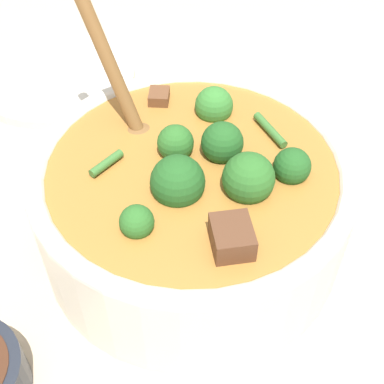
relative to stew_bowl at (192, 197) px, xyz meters
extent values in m
plane|color=#C6B293|center=(0.00, 0.00, -0.06)|extent=(4.00, 4.00, 0.00)
cylinder|color=white|center=(0.00, 0.00, -0.01)|extent=(0.27, 0.27, 0.09)
torus|color=white|center=(0.00, 0.00, 0.03)|extent=(0.27, 0.27, 0.02)
cylinder|color=#B27533|center=(0.00, 0.00, 0.01)|extent=(0.24, 0.24, 0.05)
sphere|color=#2D6B28|center=(0.03, -0.04, 0.05)|extent=(0.04, 0.04, 0.04)
cylinder|color=#6B9956|center=(0.03, -0.04, 0.02)|extent=(0.01, 0.01, 0.02)
sphere|color=#235B23|center=(-0.02, -0.02, 0.04)|extent=(0.04, 0.04, 0.04)
cylinder|color=#6B9956|center=(-0.02, -0.02, 0.01)|extent=(0.02, 0.02, 0.02)
sphere|color=#2D6B28|center=(-0.01, 0.02, 0.05)|extent=(0.03, 0.03, 0.03)
cylinder|color=#6B9956|center=(-0.01, 0.02, 0.02)|extent=(0.01, 0.01, 0.01)
sphere|color=#235B23|center=(0.07, -0.03, 0.04)|extent=(0.03, 0.03, 0.03)
cylinder|color=#6B9956|center=(0.07, -0.03, 0.02)|extent=(0.01, 0.01, 0.01)
sphere|color=#235B23|center=(0.03, 0.01, 0.05)|extent=(0.04, 0.04, 0.04)
cylinder|color=#6B9956|center=(0.03, 0.01, 0.02)|extent=(0.01, 0.01, 0.02)
sphere|color=#387F33|center=(0.04, 0.06, 0.04)|extent=(0.03, 0.03, 0.03)
cylinder|color=#6B9956|center=(0.04, 0.06, 0.02)|extent=(0.01, 0.01, 0.02)
sphere|color=#2D6B28|center=(-0.06, -0.05, 0.04)|extent=(0.03, 0.03, 0.03)
cylinder|color=#6B9956|center=(-0.06, -0.05, 0.02)|extent=(0.01, 0.01, 0.01)
cube|color=brown|center=(0.00, -0.09, 0.04)|extent=(0.03, 0.04, 0.02)
cube|color=brown|center=(0.00, 0.09, 0.04)|extent=(0.02, 0.03, 0.02)
cylinder|color=#3D7533|center=(-0.07, 0.02, 0.04)|extent=(0.03, 0.02, 0.01)
cylinder|color=#3D7533|center=(0.08, 0.02, 0.04)|extent=(0.01, 0.04, 0.01)
ellipsoid|color=brown|center=(-0.03, 0.06, 0.03)|extent=(0.04, 0.03, 0.01)
cylinder|color=brown|center=(-0.05, 0.10, 0.11)|extent=(0.05, 0.10, 0.17)
cylinder|color=silver|center=(-0.08, 0.30, -0.05)|extent=(0.20, 0.20, 0.01)
torus|color=silver|center=(-0.08, 0.30, -0.05)|extent=(0.19, 0.19, 0.01)
camera|label=1|loc=(-0.10, -0.30, 0.33)|focal=50.00mm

